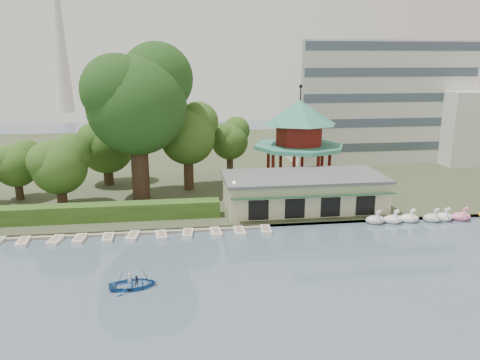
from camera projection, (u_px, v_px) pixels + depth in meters
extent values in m
plane|color=slate|center=(247.00, 313.00, 32.65)|extent=(220.00, 220.00, 0.00)
cube|color=#424930|center=(203.00, 160.00, 82.53)|extent=(220.00, 70.00, 0.40)
cube|color=gray|center=(222.00, 227.00, 49.23)|extent=(220.00, 0.60, 0.30)
cube|color=gray|center=(105.00, 233.00, 47.56)|extent=(34.00, 1.60, 0.24)
cube|color=beige|center=(303.00, 193.00, 54.55)|extent=(18.00, 8.00, 3.60)
cube|color=#595B5E|center=(304.00, 176.00, 54.07)|extent=(18.60, 8.60, 0.30)
cube|color=#194C2D|center=(314.00, 196.00, 50.22)|extent=(18.00, 1.59, 0.45)
cylinder|color=beige|center=(298.00, 181.00, 64.71)|extent=(10.40, 10.40, 1.20)
cylinder|color=#37866F|center=(299.00, 146.00, 63.52)|extent=(12.40, 12.40, 0.50)
cylinder|color=maroon|center=(299.00, 134.00, 63.11)|extent=(6.40, 6.40, 2.80)
cone|color=#37866F|center=(300.00, 112.00, 62.37)|extent=(10.00, 10.00, 3.20)
cylinder|color=black|center=(301.00, 93.00, 61.75)|extent=(0.16, 0.16, 1.80)
cube|color=silver|center=(373.00, 101.00, 82.05)|extent=(30.00, 14.00, 20.00)
cube|color=silver|center=(476.00, 126.00, 79.37)|extent=(14.00, 10.00, 12.00)
cone|color=silver|center=(58.00, 21.00, 154.17)|extent=(6.00, 6.00, 60.00)
cube|color=#365C1E|center=(80.00, 213.00, 50.04)|extent=(30.00, 2.00, 1.80)
cylinder|color=black|center=(234.00, 201.00, 50.50)|extent=(0.12, 0.12, 4.00)
sphere|color=beige|center=(234.00, 182.00, 49.98)|extent=(0.36, 0.36, 0.36)
cylinder|color=#3A281C|center=(140.00, 162.00, 57.10)|extent=(2.13, 2.13, 9.37)
sphere|color=#204517|center=(137.00, 105.00, 55.39)|extent=(11.86, 11.86, 11.86)
sphere|color=#204517|center=(156.00, 79.00, 56.68)|extent=(8.89, 8.89, 8.89)
sphere|color=#204517|center=(117.00, 90.00, 53.52)|extent=(8.30, 8.30, 8.30)
cylinder|color=#3A281C|center=(62.00, 191.00, 54.67)|extent=(1.15, 1.15, 3.92)
sphere|color=#365C1E|center=(59.00, 167.00, 53.95)|extent=(6.40, 6.40, 6.40)
sphere|color=#365C1E|center=(72.00, 154.00, 54.74)|extent=(4.80, 4.80, 4.80)
sphere|color=#365C1E|center=(47.00, 162.00, 53.00)|extent=(4.48, 4.48, 4.48)
cylinder|color=#3A281C|center=(19.00, 186.00, 57.78)|extent=(0.95, 0.95, 3.47)
sphere|color=#365C1E|center=(16.00, 166.00, 57.14)|extent=(5.28, 5.28, 5.28)
sphere|color=#365C1E|center=(26.00, 155.00, 57.77)|extent=(3.96, 3.96, 3.96)
sphere|color=#365C1E|center=(6.00, 161.00, 56.34)|extent=(3.70, 3.70, 3.70)
cylinder|color=#3A281C|center=(189.00, 168.00, 62.19)|extent=(1.30, 1.30, 5.68)
sphere|color=#365C1E|center=(188.00, 137.00, 61.15)|extent=(7.23, 7.23, 7.23)
sphere|color=#365C1E|center=(198.00, 122.00, 61.93)|extent=(5.42, 5.42, 5.42)
sphere|color=#365C1E|center=(178.00, 129.00, 60.01)|extent=(5.06, 5.06, 5.06)
cylinder|color=#3A281C|center=(230.00, 165.00, 66.95)|extent=(0.93, 0.93, 4.58)
sphere|color=#365C1E|center=(230.00, 141.00, 66.12)|extent=(5.19, 5.19, 5.19)
sphere|color=#365C1E|center=(236.00, 130.00, 66.64)|extent=(3.89, 3.89, 3.89)
sphere|color=#365C1E|center=(224.00, 136.00, 65.27)|extent=(3.63, 3.63, 3.63)
cylinder|color=#3A281C|center=(108.00, 169.00, 64.75)|extent=(1.34, 1.34, 4.34)
sphere|color=#365C1E|center=(107.00, 146.00, 63.95)|extent=(7.42, 7.42, 7.42)
sphere|color=#365C1E|center=(118.00, 135.00, 64.88)|extent=(5.56, 5.56, 5.56)
sphere|color=#365C1E|center=(95.00, 141.00, 62.86)|extent=(5.19, 5.19, 5.19)
ellipsoid|color=silver|center=(375.00, 220.00, 50.74)|extent=(2.16, 1.44, 0.99)
cylinder|color=silver|center=(378.00, 217.00, 50.08)|extent=(0.26, 0.79, 1.29)
sphere|color=silver|center=(379.00, 212.00, 49.63)|extent=(0.44, 0.44, 0.44)
ellipsoid|color=white|center=(393.00, 219.00, 50.91)|extent=(2.16, 1.44, 0.99)
cylinder|color=white|center=(396.00, 216.00, 50.25)|extent=(0.26, 0.79, 1.29)
sphere|color=white|center=(397.00, 211.00, 49.80)|extent=(0.44, 0.44, 0.44)
ellipsoid|color=white|center=(409.00, 218.00, 51.22)|extent=(2.16, 1.44, 0.99)
cylinder|color=white|center=(412.00, 215.00, 50.56)|extent=(0.26, 0.79, 1.29)
sphere|color=white|center=(414.00, 210.00, 50.11)|extent=(0.44, 0.44, 0.44)
ellipsoid|color=silver|center=(433.00, 218.00, 51.38)|extent=(2.16, 1.44, 0.99)
cylinder|color=silver|center=(436.00, 215.00, 50.72)|extent=(0.26, 0.79, 1.29)
sphere|color=silver|center=(438.00, 210.00, 50.27)|extent=(0.44, 0.44, 0.44)
ellipsoid|color=white|center=(443.00, 217.00, 51.60)|extent=(2.16, 1.44, 0.99)
cylinder|color=white|center=(446.00, 214.00, 50.94)|extent=(0.26, 0.79, 1.29)
sphere|color=white|center=(449.00, 209.00, 50.49)|extent=(0.44, 0.44, 0.44)
ellipsoid|color=pink|center=(461.00, 217.00, 51.80)|extent=(2.16, 1.44, 0.99)
cylinder|color=pink|center=(464.00, 214.00, 51.14)|extent=(0.26, 0.79, 1.29)
sphere|color=pink|center=(467.00, 209.00, 50.69)|extent=(0.44, 0.44, 0.44)
cube|color=white|center=(23.00, 242.00, 45.06)|extent=(1.12, 2.35, 0.36)
cube|color=white|center=(56.00, 240.00, 45.44)|extent=(1.33, 2.42, 0.36)
cube|color=white|center=(80.00, 239.00, 45.78)|extent=(1.18, 2.37, 0.36)
cube|color=white|center=(108.00, 238.00, 46.08)|extent=(1.08, 2.33, 0.36)
cube|color=white|center=(133.00, 236.00, 46.54)|extent=(1.36, 2.43, 0.36)
cube|color=white|center=(161.00, 235.00, 46.78)|extent=(1.28, 2.41, 0.36)
cube|color=white|center=(188.00, 233.00, 47.26)|extent=(1.23, 2.39, 0.36)
cube|color=white|center=(216.00, 232.00, 47.60)|extent=(1.17, 2.37, 0.36)
cube|color=white|center=(239.00, 231.00, 47.88)|extent=(1.09, 2.34, 0.36)
cube|color=white|center=(266.00, 230.00, 48.25)|extent=(1.19, 2.37, 0.36)
imported|color=#2F6BAF|center=(133.00, 281.00, 36.23)|extent=(5.51, 4.22, 1.06)
imported|color=white|center=(129.00, 279.00, 36.36)|extent=(0.39, 0.28, 1.01)
imported|color=#34374B|center=(137.00, 281.00, 36.06)|extent=(0.51, 0.42, 0.98)
cylinder|color=#3A281C|center=(118.00, 284.00, 36.11)|extent=(0.94, 0.29, 2.01)
cylinder|color=#3A281C|center=(149.00, 282.00, 36.43)|extent=(0.94, 0.29, 2.01)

